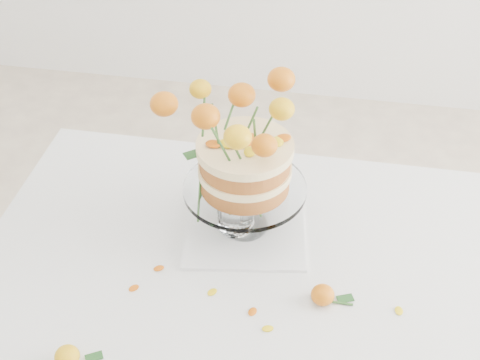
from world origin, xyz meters
name	(u,v)px	position (x,y,z in m)	size (l,w,h in m)	color
table	(269,291)	(0.00, 0.00, 0.67)	(1.43, 0.93, 0.76)	tan
napkin	(245,227)	(-0.08, 0.12, 0.76)	(0.30, 0.30, 0.01)	white
cake_stand	(245,170)	(-0.08, 0.12, 0.95)	(0.30, 0.30, 0.27)	white
rose_vase	(235,146)	(-0.11, 0.12, 1.02)	(0.32, 0.32, 0.45)	white
loose_rose_near	(67,357)	(-0.37, -0.34, 0.78)	(0.09, 0.05, 0.04)	gold
loose_rose_far	(323,295)	(0.13, -0.08, 0.78)	(0.10, 0.05, 0.05)	#CC6309
stray_petal_a	(212,292)	(-0.12, -0.10, 0.76)	(0.03, 0.02, 0.00)	yellow
stray_petal_b	(252,312)	(-0.02, -0.14, 0.76)	(0.03, 0.02, 0.00)	yellow
stray_petal_c	(268,329)	(0.02, -0.18, 0.76)	(0.03, 0.02, 0.00)	yellow
stray_petal_d	(159,268)	(-0.26, -0.05, 0.76)	(0.03, 0.02, 0.00)	yellow
stray_petal_e	(134,288)	(-0.30, -0.12, 0.76)	(0.03, 0.02, 0.00)	yellow
stray_petal_f	(399,311)	(0.30, -0.08, 0.76)	(0.03, 0.02, 0.00)	yellow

